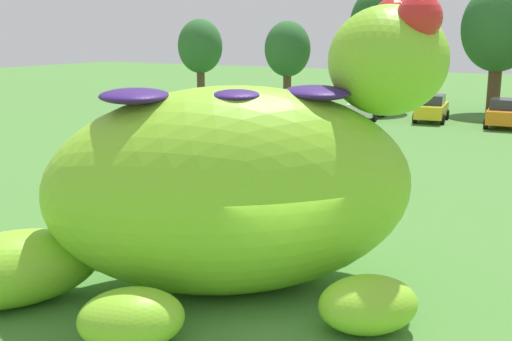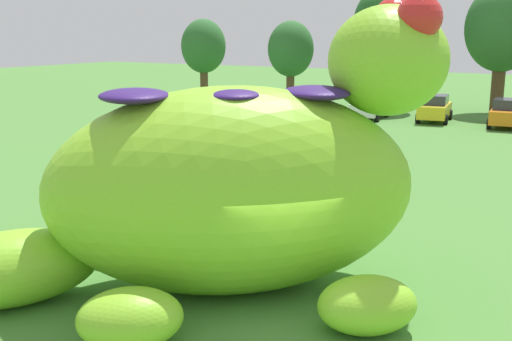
{
  "view_description": "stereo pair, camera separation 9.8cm",
  "coord_description": "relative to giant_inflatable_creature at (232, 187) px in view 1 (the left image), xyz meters",
  "views": [
    {
      "loc": [
        5.71,
        -10.65,
        5.69
      ],
      "look_at": [
        -1.39,
        1.58,
        2.54
      ],
      "focal_mm": 43.98,
      "sensor_mm": 36.0,
      "label": 1
    },
    {
      "loc": [
        5.8,
        -10.6,
        5.69
      ],
      "look_at": [
        -1.39,
        1.58,
        2.54
      ],
      "focal_mm": 43.98,
      "sensor_mm": 36.0,
      "label": 2
    }
  ],
  "objects": [
    {
      "name": "car_silver",
      "position": [
        -11.67,
        29.1,
        -1.5
      ],
      "size": [
        2.61,
        4.38,
        1.72
      ],
      "color": "#B7BABF",
      "rests_on": "ground"
    },
    {
      "name": "car_white",
      "position": [
        -7.36,
        28.26,
        -1.5
      ],
      "size": [
        2.25,
        4.25,
        1.72
      ],
      "color": "white",
      "rests_on": "ground"
    },
    {
      "name": "tree_far_left",
      "position": [
        -24.22,
        33.26,
        2.04
      ],
      "size": [
        3.79,
        3.79,
        6.72
      ],
      "color": "brown",
      "rests_on": "ground"
    },
    {
      "name": "tree_left",
      "position": [
        -16.27,
        34.02,
        1.9
      ],
      "size": [
        3.67,
        3.67,
        6.51
      ],
      "color": "brown",
      "rests_on": "ground"
    },
    {
      "name": "ground_plane",
      "position": [
        1.39,
        -0.55,
        -2.36
      ],
      "size": [
        160.0,
        160.0,
        0.0
      ],
      "primitive_type": "plane",
      "color": "#4C8438"
    },
    {
      "name": "spectator_by_cars",
      "position": [
        -3.18,
        14.02,
        -1.51
      ],
      "size": [
        0.38,
        0.26,
        1.71
      ],
      "color": "#726656",
      "rests_on": "ground"
    },
    {
      "name": "tree_mid_left",
      "position": [
        -8.11,
        33.55,
        3.61
      ],
      "size": [
        5.14,
        5.14,
        9.13
      ],
      "color": "brown",
      "rests_on": "ground"
    },
    {
      "name": "giant_inflatable_creature",
      "position": [
        0.0,
        0.0,
        0.0
      ],
      "size": [
        9.79,
        11.41,
        6.45
      ],
      "color": "#8CD12D",
      "rests_on": "ground"
    },
    {
      "name": "car_orange",
      "position": [
        1.1,
        28.93,
        -1.5
      ],
      "size": [
        2.22,
        4.24,
        1.72
      ],
      "color": "orange",
      "rests_on": "ground"
    },
    {
      "name": "car_yellow",
      "position": [
        -3.31,
        29.23,
        -1.5
      ],
      "size": [
        2.35,
        4.29,
        1.72
      ],
      "color": "yellow",
      "rests_on": "ground"
    },
    {
      "name": "tree_centre_left",
      "position": [
        -0.65,
        35.53,
        3.5
      ],
      "size": [
        5.05,
        5.05,
        8.96
      ],
      "color": "brown",
      "rests_on": "ground"
    },
    {
      "name": "spectator_wandering",
      "position": [
        -0.31,
        7.81,
        -1.51
      ],
      "size": [
        0.38,
        0.26,
        1.71
      ],
      "color": "#726656",
      "rests_on": "ground"
    }
  ]
}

